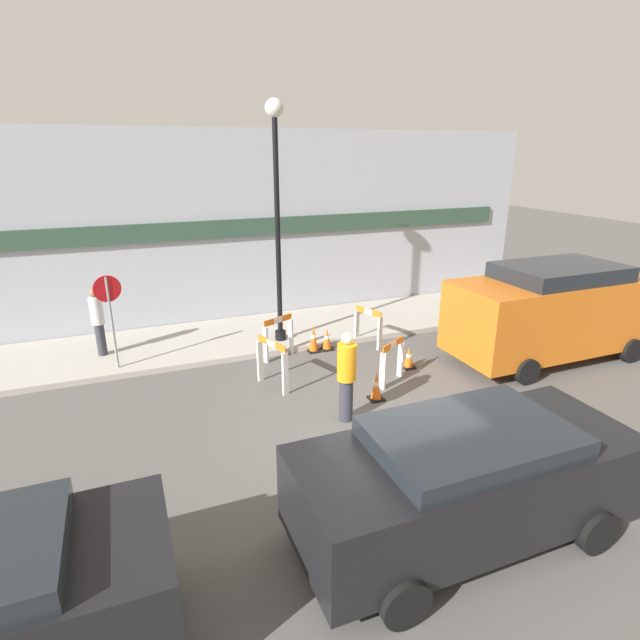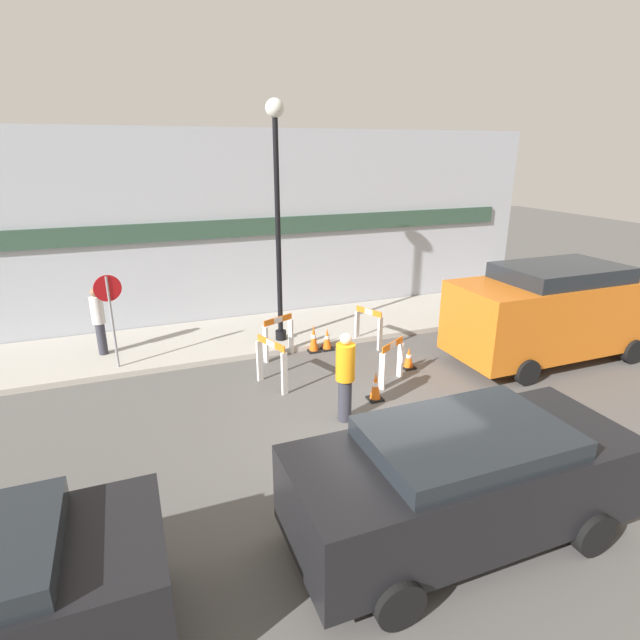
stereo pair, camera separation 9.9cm
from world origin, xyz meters
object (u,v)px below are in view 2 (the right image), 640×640
(person_worker, at_px, (345,374))
(parked_car_1, at_px, (462,476))
(person_pedestrian, at_px, (99,319))
(stop_sign, at_px, (110,306))
(streetlamp_post, at_px, (277,194))
(work_van, at_px, (555,308))

(person_worker, xyz_separation_m, parked_car_1, (0.18, -3.31, -0.03))
(person_worker, relative_size, parked_car_1, 0.39)
(person_pedestrian, distance_m, parked_car_1, 9.34)
(person_worker, bearing_deg, parked_car_1, -162.05)
(stop_sign, height_order, person_pedestrian, stop_sign)
(streetlamp_post, xyz_separation_m, person_worker, (-0.02, -4.21, -2.94))
(stop_sign, bearing_deg, person_worker, 123.26)
(streetlamp_post, xyz_separation_m, work_van, (5.95, -3.29, -2.61))
(parked_car_1, xyz_separation_m, work_van, (5.80, 4.23, 0.36))
(person_worker, height_order, person_pedestrian, person_pedestrian)
(stop_sign, relative_size, work_van, 0.42)
(person_pedestrian, relative_size, parked_car_1, 0.37)
(parked_car_1, bearing_deg, work_van, 36.14)
(stop_sign, xyz_separation_m, person_worker, (4.02, -3.90, -0.65))
(parked_car_1, bearing_deg, stop_sign, 120.26)
(streetlamp_post, height_order, person_worker, streetlamp_post)
(streetlamp_post, relative_size, parked_car_1, 1.30)
(stop_sign, bearing_deg, parked_car_1, 107.60)
(work_van, bearing_deg, streetlamp_post, 151.06)
(streetlamp_post, xyz_separation_m, parked_car_1, (0.16, -7.52, -2.97))
(stop_sign, relative_size, person_worker, 1.23)
(streetlamp_post, height_order, person_pedestrian, streetlamp_post)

